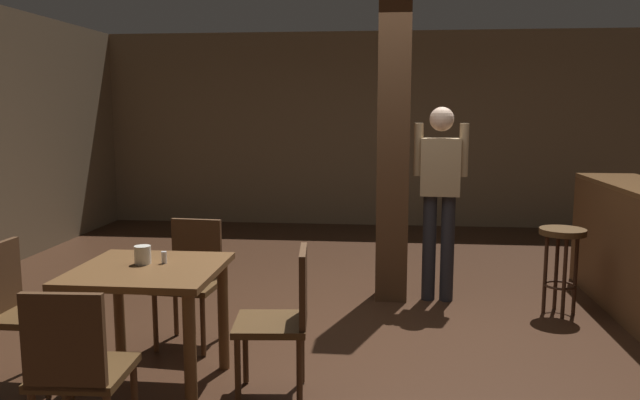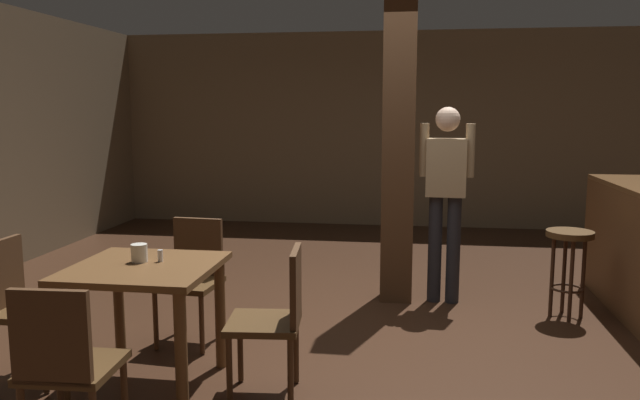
# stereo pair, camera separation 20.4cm
# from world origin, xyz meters

# --- Properties ---
(ground_plane) EXTENTS (10.80, 10.80, 0.00)m
(ground_plane) POSITION_xyz_m (0.00, 0.00, 0.00)
(ground_plane) COLOR #382114
(wall_back) EXTENTS (8.00, 0.10, 2.80)m
(wall_back) POSITION_xyz_m (0.00, 4.50, 1.40)
(wall_back) COLOR #756047
(wall_back) RESTS_ON ground_plane
(pillar) EXTENTS (0.28, 0.28, 2.80)m
(pillar) POSITION_xyz_m (0.21, 0.85, 1.40)
(pillar) COLOR #4C301C
(pillar) RESTS_ON ground_plane
(dining_table) EXTENTS (0.85, 0.85, 0.77)m
(dining_table) POSITION_xyz_m (-1.26, -1.19, 0.62)
(dining_table) COLOR brown
(dining_table) RESTS_ON ground_plane
(chair_west) EXTENTS (0.42, 0.42, 0.89)m
(chair_west) POSITION_xyz_m (-2.07, -1.20, 0.51)
(chair_west) COLOR #4C3319
(chair_west) RESTS_ON ground_plane
(chair_east) EXTENTS (0.46, 0.46, 0.89)m
(chair_east) POSITION_xyz_m (-0.44, -1.19, 0.51)
(chair_east) COLOR #4C3319
(chair_east) RESTS_ON ground_plane
(chair_south) EXTENTS (0.44, 0.44, 0.89)m
(chair_south) POSITION_xyz_m (-1.29, -2.03, 0.51)
(chair_south) COLOR #4C3319
(chair_south) RESTS_ON ground_plane
(chair_north) EXTENTS (0.45, 0.45, 0.89)m
(chair_north) POSITION_xyz_m (-1.25, -0.39, 0.51)
(chair_north) COLOR #4C3319
(chair_north) RESTS_ON ground_plane
(napkin_cup) EXTENTS (0.10, 0.10, 0.11)m
(napkin_cup) POSITION_xyz_m (-1.32, -1.12, 0.83)
(napkin_cup) COLOR silver
(napkin_cup) RESTS_ON dining_table
(salt_shaker) EXTENTS (0.03, 0.03, 0.07)m
(salt_shaker) POSITION_xyz_m (-1.19, -1.09, 0.81)
(salt_shaker) COLOR silver
(salt_shaker) RESTS_ON dining_table
(standing_person) EXTENTS (0.47, 0.23, 1.72)m
(standing_person) POSITION_xyz_m (0.62, 0.83, 1.00)
(standing_person) COLOR tan
(standing_person) RESTS_ON ground_plane
(bar_stool_near) EXTENTS (0.37, 0.37, 0.73)m
(bar_stool_near) POSITION_xyz_m (1.61, 0.55, 0.55)
(bar_stool_near) COLOR #4C3319
(bar_stool_near) RESTS_ON ground_plane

